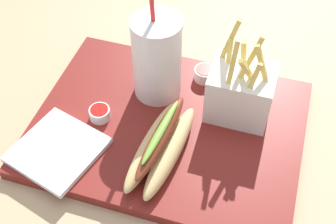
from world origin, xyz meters
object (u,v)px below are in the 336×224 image
Objects in this scene: ketchup_cup_1 at (205,73)px; ketchup_cup_2 at (100,113)px; soda_cup at (157,58)px; napkin_stack at (58,150)px; fries_basket at (240,92)px; hot_dog_1 at (161,145)px.

ketchup_cup_1 reaches higher than ketchup_cup_2.
soda_cup is at bearing 36.28° from ketchup_cup_1.
napkin_stack is at bearing 58.08° from soda_cup.
napkin_stack is (0.25, 0.16, -0.04)m from fries_basket.
hot_dog_1 is 4.94× the size of ketchup_cup_1.
hot_dog_1 is 1.54× the size of napkin_stack.
fries_basket is 0.30m from napkin_stack.
napkin_stack is at bearing 14.95° from hot_dog_1.
fries_basket reaches higher than ketchup_cup_2.
fries_basket is 0.23m from ketchup_cup_2.
fries_basket is at bearing -146.72° from napkin_stack.
ketchup_cup_1 reaches higher than napkin_stack.
fries_basket is (-0.14, 0.01, -0.03)m from soda_cup.
hot_dog_1 is 5.51× the size of ketchup_cup_2.
ketchup_cup_1 is at bearing -135.51° from ketchup_cup_2.
soda_cup reaches higher than ketchup_cup_2.
fries_basket is at bearing 176.70° from soda_cup.
soda_cup is at bearing -69.76° from hot_dog_1.
fries_basket is 4.83× the size of ketchup_cup_2.
ketchup_cup_2 is (0.14, 0.14, -0.00)m from ketchup_cup_1.
ketchup_cup_2 is 0.09m from napkin_stack.
ketchup_cup_1 is at bearing -143.72° from soda_cup.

